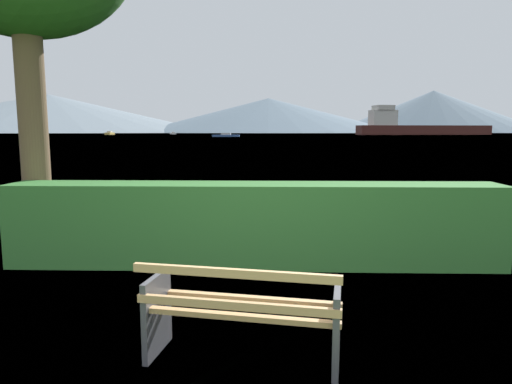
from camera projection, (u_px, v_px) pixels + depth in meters
name	position (u px, v px, depth m)	size (l,w,h in m)	color
ground_plane	(244.00, 359.00, 3.73)	(1400.00, 1400.00, 0.00)	#567A38
water_surface	(268.00, 134.00, 309.74)	(620.00, 620.00, 0.00)	#6B8EA3
park_bench	(242.00, 313.00, 3.62)	(1.65, 0.83, 0.87)	tan
hedge_row	(254.00, 224.00, 6.32)	(6.82, 0.72, 1.15)	#387A33
cargo_ship_large	(414.00, 127.00, 229.45)	(69.87, 19.58, 14.67)	#471E19
fishing_boat_near	(110.00, 133.00, 232.19)	(2.87, 8.24, 1.92)	gold
sailboat_mid	(173.00, 133.00, 255.41)	(3.14, 4.31, 1.46)	silver
tender_far	(226.00, 135.00, 149.02)	(8.90, 3.28, 1.29)	#335693
distant_hills	(190.00, 114.00, 578.08)	(836.60, 429.93, 53.07)	gray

